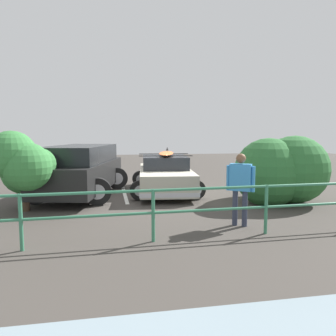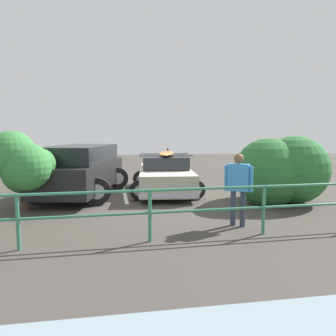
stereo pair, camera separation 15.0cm
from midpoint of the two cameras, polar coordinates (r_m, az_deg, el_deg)
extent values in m
cube|color=#423D38|center=(11.36, -2.33, -4.84)|extent=(44.00, 44.00, 0.02)
cube|color=silver|center=(11.81, -7.19, -4.40)|extent=(0.12, 3.64, 0.00)
cube|color=#B7B29E|center=(11.88, -0.12, -1.77)|extent=(2.24, 4.53, 0.69)
cube|color=#23262B|center=(11.99, -0.18, 1.05)|extent=(1.79, 2.25, 0.45)
cube|color=silver|center=(9.81, 0.63, -4.77)|extent=(1.82, 0.29, 0.14)
cube|color=silver|center=(14.03, -0.65, -1.49)|extent=(1.82, 0.29, 0.14)
cylinder|color=black|center=(10.68, 5.22, -3.79)|extent=(0.63, 0.18, 0.63)
cylinder|color=#B7B7BC|center=(10.68, 5.22, -3.79)|extent=(0.35, 0.19, 0.35)
cylinder|color=black|center=(10.56, -4.64, -3.90)|extent=(0.63, 0.18, 0.63)
cylinder|color=#B7B7BC|center=(10.56, -4.64, -3.90)|extent=(0.35, 0.19, 0.35)
cylinder|color=black|center=(13.33, 3.44, -1.81)|extent=(0.63, 0.18, 0.63)
cylinder|color=#B7B7BC|center=(13.33, 3.44, -1.81)|extent=(0.35, 0.19, 0.35)
cylinder|color=black|center=(13.23, -4.43, -1.87)|extent=(0.63, 0.18, 0.63)
cylinder|color=#B7B7BC|center=(13.23, -4.43, -1.87)|extent=(0.35, 0.19, 0.35)
cylinder|color=black|center=(11.40, 0.00, 2.13)|extent=(1.87, 0.23, 0.03)
cylinder|color=black|center=(12.55, -0.33, 2.49)|extent=(1.87, 0.23, 0.03)
ellipsoid|color=orange|center=(11.98, 0.11, 2.61)|extent=(1.02, 2.47, 0.09)
cone|color=black|center=(12.94, 0.30, 3.37)|extent=(0.10, 0.10, 0.14)
cube|color=black|center=(11.63, -14.46, -1.18)|extent=(2.88, 5.11, 0.89)
cube|color=black|center=(11.56, -14.55, 2.41)|extent=(2.49, 4.05, 0.57)
cylinder|color=black|center=(14.01, -11.33, 0.51)|extent=(0.76, 0.34, 0.74)
cylinder|color=black|center=(10.03, -11.83, -3.99)|extent=(0.82, 0.22, 0.82)
cylinder|color=#B7B7BC|center=(10.03, -11.83, -3.99)|extent=(0.45, 0.23, 0.45)
cylinder|color=black|center=(10.68, -21.61, -3.68)|extent=(0.82, 0.22, 0.82)
cylinder|color=#B7B7BC|center=(10.68, -21.61, -3.68)|extent=(0.45, 0.23, 0.45)
cylinder|color=black|center=(12.81, -8.44, -1.76)|extent=(0.82, 0.22, 0.82)
cylinder|color=#B7B7BC|center=(12.81, -8.44, -1.76)|extent=(0.45, 0.23, 0.45)
cylinder|color=black|center=(13.32, -16.36, -1.64)|extent=(0.82, 0.22, 0.82)
cylinder|color=#B7B7BC|center=(13.32, -16.36, -1.64)|extent=(0.45, 0.23, 0.45)
cylinder|color=#33384C|center=(7.76, 13.42, -6.95)|extent=(0.12, 0.12, 0.83)
cylinder|color=#33384C|center=(7.80, 11.80, -6.84)|extent=(0.12, 0.12, 0.83)
cube|color=#3D8ED1|center=(7.65, 12.73, -1.61)|extent=(0.51, 0.43, 0.62)
sphere|color=brown|center=(7.61, 12.81, 1.62)|extent=(0.22, 0.22, 0.22)
cylinder|color=#3D8ED1|center=(7.60, 14.82, -1.91)|extent=(0.09, 0.09, 0.58)
cylinder|color=#3D8ED1|center=(7.72, 10.66, -1.70)|extent=(0.09, 0.09, 0.58)
cylinder|color=#387F5B|center=(7.28, 16.88, -6.97)|extent=(0.07, 0.07, 1.05)
cylinder|color=#387F5B|center=(6.51, -2.51, -8.26)|extent=(0.07, 0.07, 1.05)
cylinder|color=#387F5B|center=(6.60, -24.10, -8.59)|extent=(0.07, 0.07, 1.05)
cylinder|color=#387F5B|center=(6.41, -2.53, -3.93)|extent=(9.72, 0.36, 0.06)
cylinder|color=#387F5B|center=(6.50, -2.51, -7.81)|extent=(9.72, 0.36, 0.06)
cylinder|color=#4C3828|center=(11.04, 17.94, -4.44)|extent=(0.38, 0.38, 0.36)
sphere|color=#2D6B33|center=(10.70, 20.73, -0.41)|extent=(2.03, 2.03, 2.03)
sphere|color=#2D6B33|center=(10.67, 21.52, -0.26)|extent=(2.06, 2.06, 2.06)
sphere|color=#2D6B33|center=(10.99, 17.80, -0.58)|extent=(2.05, 2.05, 2.05)
sphere|color=#2D6B33|center=(10.77, 18.86, -1.35)|extent=(1.80, 1.80, 1.80)
sphere|color=#2D6B33|center=(10.40, 17.49, -0.79)|extent=(2.11, 2.11, 2.11)
sphere|color=#2D6B33|center=(11.28, 18.11, -1.00)|extent=(1.30, 1.30, 1.30)
sphere|color=#2D6B33|center=(10.41, 19.25, -1.63)|extent=(1.45, 1.45, 1.45)
cylinder|color=#4C3828|center=(9.93, -23.26, -4.97)|extent=(0.24, 0.24, 0.64)
sphere|color=#387F3D|center=(9.76, -23.30, 1.04)|extent=(0.91, 0.91, 0.91)
sphere|color=#387F3D|center=(9.47, -25.20, 2.09)|extent=(1.27, 1.27, 1.27)
sphere|color=#387F3D|center=(10.11, -23.34, -0.58)|extent=(1.26, 1.26, 1.26)
sphere|color=#387F3D|center=(9.60, -21.15, 0.60)|extent=(0.90, 0.90, 0.90)
sphere|color=#387F3D|center=(9.31, -22.95, 0.24)|extent=(1.27, 1.27, 1.27)
camera|label=1|loc=(0.07, -89.62, 0.04)|focal=35.00mm
camera|label=2|loc=(0.07, 90.38, -0.04)|focal=35.00mm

